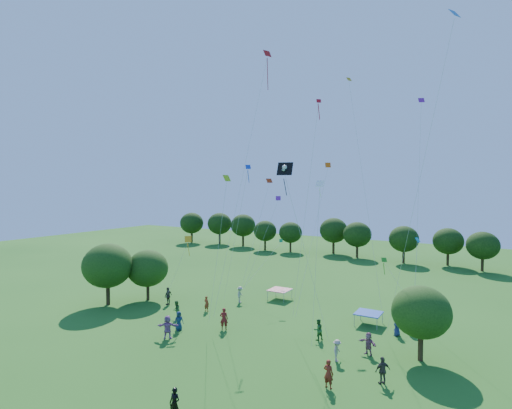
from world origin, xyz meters
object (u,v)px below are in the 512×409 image
Objects in this scene: near_tree_north at (148,268)px; near_tree_west at (108,266)px; tent_blue at (369,313)px; red_high_kite at (259,98)px; man_in_black at (175,403)px; tent_red_stripe at (280,290)px; pirate_kite at (286,173)px; near_tree_east at (421,312)px.

near_tree_west is at bearing -124.01° from near_tree_north.
tent_blue is 22.39m from red_high_kite.
red_high_kite is at bearing 99.76° from man_in_black.
red_high_kite is at bearing -83.80° from tent_red_stripe.
man_in_black is (17.94, -15.52, -2.66)m from near_tree_north.
near_tree_west is 23.82m from man_in_black.
near_tree_west is at bearing -160.41° from red_high_kite.
near_tree_north is 2.51× the size of tent_red_stripe.
pirate_kite reaches higher than near_tree_north.
near_tree_west reaches higher than tent_blue.
tent_red_stripe is (-15.80, 8.72, -2.47)m from near_tree_east.
pirate_kite is (2.00, 9.24, 12.55)m from man_in_black.
near_tree_north is 23.13m from pirate_kite.
near_tree_north reaches higher than man_in_black.
near_tree_north is 14.72m from tent_red_stripe.
red_high_kite is (-4.97, 17.54, 20.07)m from man_in_black.
near_tree_east reaches higher than tent_red_stripe.
red_high_kite is at bearing 8.84° from near_tree_north.
near_tree_east is 8.00m from tent_blue.
near_tree_east is at bearing -47.05° from tent_blue.
pirate_kite is (19.94, -6.28, 9.89)m from near_tree_north.
pirate_kite reaches higher than near_tree_west.
near_tree_west is 30.56m from near_tree_east.
tent_red_stripe is at bearing 97.49° from man_in_black.
near_tree_east is 17.86m from man_in_black.
near_tree_west is 0.50× the size of pirate_kite.
near_tree_west is at bearing -143.05° from tent_red_stripe.
tent_blue is at bearing 132.95° from near_tree_east.
near_tree_west is 2.94× the size of tent_red_stripe.
near_tree_north is 0.43× the size of pirate_kite.
pirate_kite is (-3.04, -10.74, 12.36)m from tent_blue.
red_high_kite reaches higher than near_tree_west.
red_high_kite is (12.96, 2.02, 17.41)m from near_tree_north.
tent_red_stripe is 20.66m from red_high_kite.
red_high_kite is at bearing 130.05° from pirate_kite.
pirate_kite is at bearing -7.33° from near_tree_west.
red_high_kite is at bearing 19.59° from near_tree_west.
red_high_kite reaches higher than man_in_black.
near_tree_west is 26.66m from tent_blue.
man_in_black is at bearing -125.34° from near_tree_east.
near_tree_north reaches higher than tent_blue.
tent_red_stripe is at bearing 96.20° from red_high_kite.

